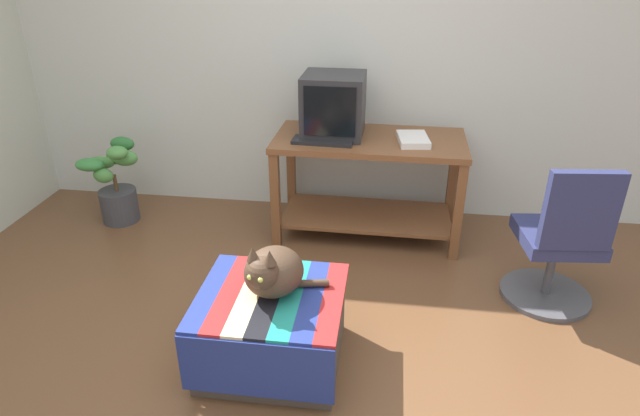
{
  "coord_description": "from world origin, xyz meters",
  "views": [
    {
      "loc": [
        0.43,
        -1.87,
        1.92
      ],
      "look_at": [
        0.07,
        0.85,
        0.55
      ],
      "focal_mm": 30.25,
      "sensor_mm": 36.0,
      "label": 1
    }
  ],
  "objects_px": {
    "book": "(413,139)",
    "desk": "(368,170)",
    "tv_monitor": "(333,106)",
    "office_chair": "(560,246)",
    "potted_plant": "(116,186)",
    "ottoman_with_blanket": "(272,328)",
    "keyboard": "(323,141)",
    "cat": "(272,272)"
  },
  "relations": [
    {
      "from": "cat",
      "to": "office_chair",
      "type": "xyz_separation_m",
      "value": [
        1.49,
        0.68,
        -0.14
      ]
    },
    {
      "from": "tv_monitor",
      "to": "office_chair",
      "type": "xyz_separation_m",
      "value": [
        1.37,
        -0.75,
        -0.54
      ]
    },
    {
      "from": "desk",
      "to": "keyboard",
      "type": "bearing_deg",
      "value": -154.52
    },
    {
      "from": "office_chair",
      "to": "book",
      "type": "bearing_deg",
      "value": -44.47
    },
    {
      "from": "keyboard",
      "to": "potted_plant",
      "type": "height_order",
      "value": "keyboard"
    },
    {
      "from": "office_chair",
      "to": "desk",
      "type": "bearing_deg",
      "value": -38.5
    },
    {
      "from": "tv_monitor",
      "to": "ottoman_with_blanket",
      "type": "height_order",
      "value": "tv_monitor"
    },
    {
      "from": "keyboard",
      "to": "tv_monitor",
      "type": "bearing_deg",
      "value": 78.28
    },
    {
      "from": "desk",
      "to": "ottoman_with_blanket",
      "type": "distance_m",
      "value": 1.49
    },
    {
      "from": "cat",
      "to": "office_chair",
      "type": "distance_m",
      "value": 1.65
    },
    {
      "from": "potted_plant",
      "to": "keyboard",
      "type": "bearing_deg",
      "value": -2.52
    },
    {
      "from": "book",
      "to": "cat",
      "type": "height_order",
      "value": "book"
    },
    {
      "from": "desk",
      "to": "tv_monitor",
      "type": "distance_m",
      "value": 0.5
    },
    {
      "from": "desk",
      "to": "potted_plant",
      "type": "xyz_separation_m",
      "value": [
        -1.86,
        -0.07,
        -0.21
      ]
    },
    {
      "from": "keyboard",
      "to": "ottoman_with_blanket",
      "type": "bearing_deg",
      "value": -91.28
    },
    {
      "from": "desk",
      "to": "tv_monitor",
      "type": "xyz_separation_m",
      "value": [
        -0.25,
        0.04,
        0.43
      ]
    },
    {
      "from": "keyboard",
      "to": "ottoman_with_blanket",
      "type": "xyz_separation_m",
      "value": [
        -0.09,
        -1.27,
        -0.53
      ]
    },
    {
      "from": "desk",
      "to": "ottoman_with_blanket",
      "type": "bearing_deg",
      "value": -104.68
    },
    {
      "from": "desk",
      "to": "keyboard",
      "type": "relative_size",
      "value": 3.24
    },
    {
      "from": "cat",
      "to": "office_chair",
      "type": "relative_size",
      "value": 0.49
    },
    {
      "from": "desk",
      "to": "tv_monitor",
      "type": "bearing_deg",
      "value": 172.45
    },
    {
      "from": "book",
      "to": "potted_plant",
      "type": "xyz_separation_m",
      "value": [
        -2.14,
        -0.02,
        -0.46
      ]
    },
    {
      "from": "book",
      "to": "desk",
      "type": "bearing_deg",
      "value": 162.3
    },
    {
      "from": "potted_plant",
      "to": "office_chair",
      "type": "bearing_deg",
      "value": -12.17
    },
    {
      "from": "ottoman_with_blanket",
      "to": "keyboard",
      "type": "bearing_deg",
      "value": 85.92
    },
    {
      "from": "potted_plant",
      "to": "tv_monitor",
      "type": "bearing_deg",
      "value": 3.77
    },
    {
      "from": "tv_monitor",
      "to": "potted_plant",
      "type": "xyz_separation_m",
      "value": [
        -1.6,
        -0.11,
        -0.64
      ]
    },
    {
      "from": "desk",
      "to": "book",
      "type": "height_order",
      "value": "book"
    },
    {
      "from": "keyboard",
      "to": "potted_plant",
      "type": "xyz_separation_m",
      "value": [
        -1.56,
        0.07,
        -0.45
      ]
    },
    {
      "from": "ottoman_with_blanket",
      "to": "potted_plant",
      "type": "bearing_deg",
      "value": 137.63
    },
    {
      "from": "desk",
      "to": "office_chair",
      "type": "height_order",
      "value": "office_chair"
    },
    {
      "from": "ottoman_with_blanket",
      "to": "book",
      "type": "bearing_deg",
      "value": 63.55
    },
    {
      "from": "tv_monitor",
      "to": "keyboard",
      "type": "distance_m",
      "value": 0.26
    },
    {
      "from": "tv_monitor",
      "to": "cat",
      "type": "relative_size",
      "value": 0.95
    },
    {
      "from": "potted_plant",
      "to": "office_chair",
      "type": "xyz_separation_m",
      "value": [
        2.98,
        -0.64,
        0.1
      ]
    },
    {
      "from": "desk",
      "to": "cat",
      "type": "distance_m",
      "value": 1.44
    },
    {
      "from": "ottoman_with_blanket",
      "to": "desk",
      "type": "bearing_deg",
      "value": 74.55
    },
    {
      "from": "desk",
      "to": "office_chair",
      "type": "distance_m",
      "value": 1.33
    },
    {
      "from": "ottoman_with_blanket",
      "to": "cat",
      "type": "height_order",
      "value": "cat"
    },
    {
      "from": "ottoman_with_blanket",
      "to": "cat",
      "type": "distance_m",
      "value": 0.32
    },
    {
      "from": "keyboard",
      "to": "potted_plant",
      "type": "distance_m",
      "value": 1.63
    },
    {
      "from": "tv_monitor",
      "to": "desk",
      "type": "bearing_deg",
      "value": -7.55
    }
  ]
}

